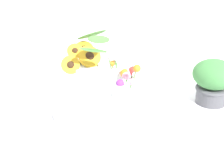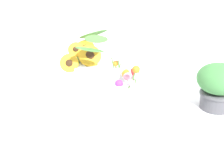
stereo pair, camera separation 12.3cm
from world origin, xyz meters
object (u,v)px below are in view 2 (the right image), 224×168
object	(u,v)px
serving_tray	(112,109)
vase_small_back	(119,77)
vase_bulb_right	(131,85)
potted_plant	(218,84)
vase_small_center	(122,98)
mason_jar_sunflowers	(86,81)

from	to	relation	value
serving_tray	vase_small_back	xyz separation A→B (m)	(0.05, 0.11, 0.09)
serving_tray	vase_small_back	bearing A→B (deg)	66.69
vase_bulb_right	potted_plant	size ratio (longest dim) A/B	0.77
vase_small_back	potted_plant	size ratio (longest dim) A/B	1.03
vase_bulb_right	serving_tray	bearing A→B (deg)	-153.55
vase_small_back	vase_small_center	bearing A→B (deg)	-95.06
vase_small_back	serving_tray	bearing A→B (deg)	-113.31
vase_small_back	vase_bulb_right	bearing A→B (deg)	-59.17
vase_small_center	vase_bulb_right	distance (m)	0.11
serving_tray	potted_plant	distance (m)	0.44
vase_bulb_right	potted_plant	bearing A→B (deg)	-12.56
serving_tray	potted_plant	bearing A→B (deg)	-4.46
vase_small_center	mason_jar_sunflowers	bearing A→B (deg)	157.36
vase_small_back	potted_plant	distance (m)	0.41
vase_bulb_right	mason_jar_sunflowers	bearing A→B (deg)	-166.63
mason_jar_sunflowers	vase_bulb_right	size ratio (longest dim) A/B	2.21
vase_small_center	vase_bulb_right	xyz separation A→B (m)	(0.05, 0.10, 0.01)
vase_small_back	mason_jar_sunflowers	bearing A→B (deg)	-143.38
vase_small_center	vase_small_back	distance (m)	0.17
vase_small_center	potted_plant	bearing A→B (deg)	3.50
vase_bulb_right	vase_small_back	world-z (taller)	vase_small_back
mason_jar_sunflowers	potted_plant	bearing A→B (deg)	-3.41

